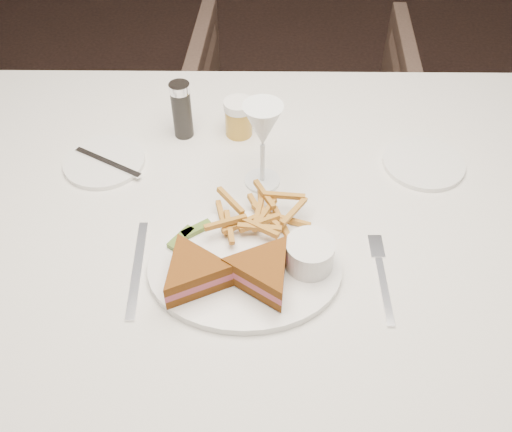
{
  "coord_description": "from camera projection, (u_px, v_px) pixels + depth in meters",
  "views": [
    {
      "loc": [
        0.08,
        -1.04,
        1.5
      ],
      "look_at": [
        -0.02,
        -0.38,
        0.8
      ],
      "focal_mm": 40.0,
      "sensor_mm": 36.0,
      "label": 1
    }
  ],
  "objects": [
    {
      "name": "ground",
      "position": [
        279.0,
        307.0,
        1.8
      ],
      "size": [
        5.0,
        5.0,
        0.0
      ],
      "primitive_type": "plane",
      "color": "black",
      "rests_on": "ground"
    },
    {
      "name": "chair_far",
      "position": [
        298.0,
        123.0,
        1.88
      ],
      "size": [
        0.73,
        0.69,
        0.71
      ],
      "primitive_type": "imported",
      "rotation": [
        0.0,
        0.0,
        3.22
      ],
      "color": "#433229",
      "rests_on": "ground"
    },
    {
      "name": "table_setting",
      "position": [
        249.0,
        216.0,
        0.98
      ],
      "size": [
        0.79,
        0.57,
        0.18
      ],
      "color": "white",
      "rests_on": "table"
    },
    {
      "name": "table",
      "position": [
        259.0,
        329.0,
        1.3
      ],
      "size": [
        1.55,
        1.14,
        0.75
      ],
      "primitive_type": "cube",
      "rotation": [
        0.0,
        0.0,
        0.13
      ],
      "color": "silver",
      "rests_on": "ground"
    }
  ]
}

